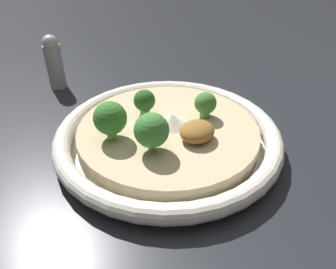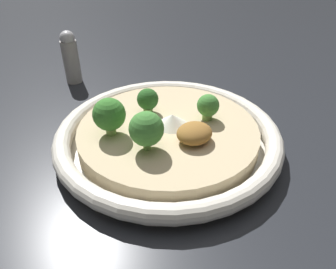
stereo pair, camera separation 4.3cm
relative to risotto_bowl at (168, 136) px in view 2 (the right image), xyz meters
name	(u,v)px [view 2 (the right image)]	position (x,y,z in m)	size (l,w,h in m)	color
ground_plane	(168,146)	(0.00, 0.00, -0.02)	(6.00, 6.00, 0.00)	#23262B
risotto_bowl	(168,136)	(0.00, 0.00, 0.00)	(0.30, 0.30, 0.03)	silver
cheese_sprinkle	(170,119)	(0.01, 0.00, 0.02)	(0.04, 0.04, 0.02)	white
crispy_onion_garnish	(194,133)	(0.01, -0.04, 0.03)	(0.05, 0.04, 0.02)	olive
broccoli_back_left	(109,115)	(-0.07, 0.03, 0.04)	(0.04, 0.04, 0.05)	#84A856
broccoli_front_left	(146,129)	(-0.05, -0.02, 0.04)	(0.04, 0.04, 0.05)	#759E4C
broccoli_front_right	(208,106)	(0.05, -0.02, 0.03)	(0.03, 0.03, 0.04)	#759E4C
broccoli_back	(148,100)	(0.00, 0.05, 0.03)	(0.03, 0.03, 0.04)	#759E4C
pepper_shaker	(71,57)	(-0.02, 0.26, 0.03)	(0.03, 0.03, 0.09)	#9E9993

